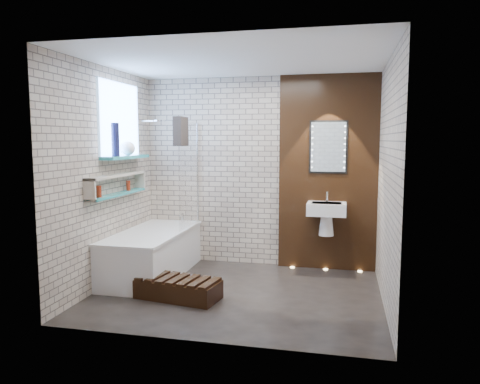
% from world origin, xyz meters
% --- Properties ---
extents(ground, '(3.20, 3.20, 0.00)m').
position_xyz_m(ground, '(0.00, 0.00, 0.00)').
color(ground, black).
rests_on(ground, ground).
extents(room_shell, '(3.24, 3.20, 2.60)m').
position_xyz_m(room_shell, '(0.00, 0.00, 1.30)').
color(room_shell, '#A19080').
rests_on(room_shell, ground).
extents(walnut_panel, '(1.30, 0.06, 2.60)m').
position_xyz_m(walnut_panel, '(0.95, 1.27, 1.30)').
color(walnut_panel, black).
rests_on(walnut_panel, ground).
extents(clerestory_window, '(0.18, 1.00, 0.94)m').
position_xyz_m(clerestory_window, '(-1.57, 0.35, 1.90)').
color(clerestory_window, '#7FADE0').
rests_on(clerestory_window, room_shell).
extents(display_niche, '(0.14, 1.30, 0.26)m').
position_xyz_m(display_niche, '(-1.53, 0.15, 1.20)').
color(display_niche, teal).
rests_on(display_niche, room_shell).
extents(bathtub, '(0.79, 1.74, 0.70)m').
position_xyz_m(bathtub, '(-1.22, 0.45, 0.29)').
color(bathtub, white).
rests_on(bathtub, ground).
extents(bath_screen, '(0.01, 0.78, 1.40)m').
position_xyz_m(bath_screen, '(-0.87, 0.89, 1.28)').
color(bath_screen, white).
rests_on(bath_screen, bathtub).
extents(towel, '(0.11, 0.28, 0.37)m').
position_xyz_m(towel, '(-0.87, 0.60, 1.85)').
color(towel, black).
rests_on(towel, bath_screen).
extents(shower_head, '(0.18, 0.18, 0.02)m').
position_xyz_m(shower_head, '(-1.30, 0.95, 2.00)').
color(shower_head, silver).
rests_on(shower_head, room_shell).
extents(washbasin, '(0.50, 0.36, 0.58)m').
position_xyz_m(washbasin, '(0.95, 1.07, 0.79)').
color(washbasin, white).
rests_on(washbasin, walnut_panel).
extents(led_mirror, '(0.50, 0.02, 0.70)m').
position_xyz_m(led_mirror, '(0.95, 1.23, 1.65)').
color(led_mirror, black).
rests_on(led_mirror, walnut_panel).
extents(walnut_step, '(0.97, 0.55, 0.20)m').
position_xyz_m(walnut_step, '(-0.60, -0.30, 0.10)').
color(walnut_step, black).
rests_on(walnut_step, ground).
extents(niche_bottles, '(0.06, 0.78, 0.13)m').
position_xyz_m(niche_bottles, '(-1.53, 0.02, 1.17)').
color(niche_bottles, maroon).
rests_on(niche_bottles, display_niche).
extents(sill_vases, '(0.18, 0.46, 0.40)m').
position_xyz_m(sill_vases, '(-1.50, 0.27, 1.68)').
color(sill_vases, '#141639').
rests_on(sill_vases, clerestory_window).
extents(floor_uplights, '(0.96, 0.06, 0.01)m').
position_xyz_m(floor_uplights, '(0.95, 1.20, 0.01)').
color(floor_uplights, '#FFD899').
rests_on(floor_uplights, ground).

